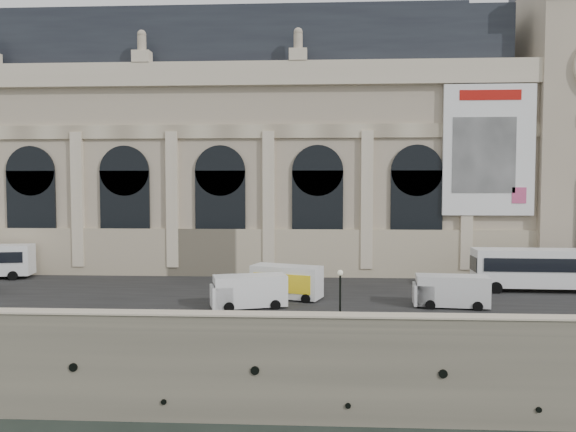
# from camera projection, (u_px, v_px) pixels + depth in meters

# --- Properties ---
(ground) EXTENTS (260.00, 260.00, 0.00)m
(ground) POSITION_uv_depth(u_px,v_px,m) (225.00, 424.00, 36.55)
(ground) COLOR black
(ground) RESTS_ON ground
(quay) EXTENTS (160.00, 70.00, 6.00)m
(quay) POSITION_uv_depth(u_px,v_px,m) (270.00, 283.00, 71.27)
(quay) COLOR gray
(quay) RESTS_ON ground
(street) EXTENTS (160.00, 24.00, 0.06)m
(street) POSITION_uv_depth(u_px,v_px,m) (250.00, 291.00, 50.16)
(street) COLOR #2D2D2D
(street) RESTS_ON quay
(parapet) EXTENTS (160.00, 1.40, 1.21)m
(parapet) POSITION_uv_depth(u_px,v_px,m) (226.00, 322.00, 36.76)
(parapet) COLOR gray
(parapet) RESTS_ON quay
(museum) EXTENTS (69.00, 18.70, 29.10)m
(museum) POSITION_uv_depth(u_px,v_px,m) (217.00, 149.00, 66.50)
(museum) COLOR #BCAC90
(museum) RESTS_ON quay
(clock_pavilion) EXTENTS (13.00, 14.72, 36.70)m
(clock_pavilion) POSITION_uv_depth(u_px,v_px,m) (574.00, 113.00, 61.25)
(clock_pavilion) COLOR #BCAC90
(clock_pavilion) RESTS_ON quay
(bus_right) EXTENTS (13.05, 3.31, 3.82)m
(bus_right) POSITION_uv_depth(u_px,v_px,m) (548.00, 268.00, 49.94)
(bus_right) COLOR white
(bus_right) RESTS_ON quay
(van_b) EXTENTS (6.16, 3.71, 2.57)m
(van_b) POSITION_uv_depth(u_px,v_px,m) (245.00, 292.00, 43.34)
(van_b) COLOR white
(van_b) RESTS_ON quay
(van_c) EXTENTS (5.86, 2.78, 2.53)m
(van_c) POSITION_uv_depth(u_px,v_px,m) (447.00, 291.00, 43.64)
(van_c) COLOR silver
(van_c) RESTS_ON quay
(box_truck) EXTENTS (7.30, 4.32, 2.81)m
(box_truck) POSITION_uv_depth(u_px,v_px,m) (282.00, 282.00, 47.07)
(box_truck) COLOR white
(box_truck) RESTS_ON quay
(lamp_right) EXTENTS (0.39, 0.39, 3.82)m
(lamp_right) POSITION_uv_depth(u_px,v_px,m) (340.00, 298.00, 38.09)
(lamp_right) COLOR black
(lamp_right) RESTS_ON quay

